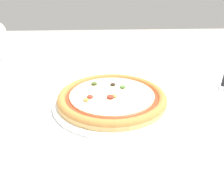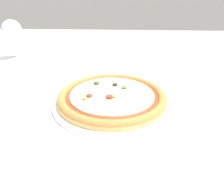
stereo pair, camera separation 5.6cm
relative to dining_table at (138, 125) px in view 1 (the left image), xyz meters
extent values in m
cube|color=brown|center=(0.00, 0.00, 0.05)|extent=(1.30, 0.93, 0.04)
cube|color=white|center=(0.00, 0.00, 0.07)|extent=(1.40, 1.03, 0.01)
cylinder|color=brown|center=(-0.59, 0.40, -0.30)|extent=(0.06, 0.06, 0.66)
cylinder|color=white|center=(-0.07, -0.01, 0.08)|extent=(0.31, 0.31, 0.01)
cylinder|color=#E0B26B|center=(-0.07, -0.01, 0.09)|extent=(0.28, 0.28, 0.01)
torus|color=#B27538|center=(-0.07, -0.01, 0.10)|extent=(0.28, 0.28, 0.02)
cylinder|color=#BC381E|center=(-0.07, -0.01, 0.10)|extent=(0.24, 0.24, 0.00)
cylinder|color=beige|center=(-0.07, -0.01, 0.10)|extent=(0.22, 0.22, 0.00)
ellipsoid|color=#4C7A33|center=(-0.04, 0.03, 0.11)|extent=(0.02, 0.02, 0.01)
ellipsoid|color=#425123|center=(-0.12, 0.05, 0.11)|extent=(0.02, 0.02, 0.01)
ellipsoid|color=#A83323|center=(-0.08, -0.03, 0.11)|extent=(0.02, 0.02, 0.01)
ellipsoid|color=#BC9342|center=(-0.14, -0.04, 0.11)|extent=(0.01, 0.01, 0.01)
ellipsoid|color=#A83323|center=(-0.13, -0.03, 0.11)|extent=(0.02, 0.02, 0.01)
ellipsoid|color=#2D2319|center=(-0.07, 0.04, 0.11)|extent=(0.01, 0.01, 0.01)
ellipsoid|color=#BC9342|center=(-0.07, -0.03, 0.11)|extent=(0.01, 0.01, 0.01)
cylinder|color=silver|center=(-0.50, 0.37, 0.08)|extent=(0.07, 0.07, 0.00)
cylinder|color=silver|center=(-0.50, 0.37, 0.12)|extent=(0.01, 0.01, 0.08)
camera|label=1|loc=(-0.10, -0.51, 0.35)|focal=35.00mm
camera|label=2|loc=(-0.05, -0.51, 0.35)|focal=35.00mm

